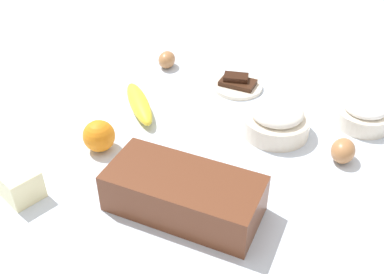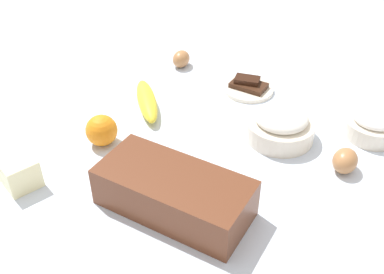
# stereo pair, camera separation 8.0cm
# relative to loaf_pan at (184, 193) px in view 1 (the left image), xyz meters

# --- Properties ---
(ground_plane) EXTENTS (2.40, 2.40, 0.02)m
(ground_plane) POSITION_rel_loaf_pan_xyz_m (0.08, -0.15, -0.05)
(ground_plane) COLOR silver
(loaf_pan) EXTENTS (0.29, 0.16, 0.08)m
(loaf_pan) POSITION_rel_loaf_pan_xyz_m (0.00, 0.00, 0.00)
(loaf_pan) COLOR brown
(loaf_pan) RESTS_ON ground_plane
(flour_bowl) EXTENTS (0.15, 0.15, 0.07)m
(flour_bowl) POSITION_rel_loaf_pan_xyz_m (-0.05, -0.31, -0.01)
(flour_bowl) COLOR silver
(flour_bowl) RESTS_ON ground_plane
(sugar_bowl) EXTENTS (0.12, 0.12, 0.07)m
(sugar_bowl) POSITION_rel_loaf_pan_xyz_m (-0.21, -0.45, -0.01)
(sugar_bowl) COLOR silver
(sugar_bowl) RESTS_ON ground_plane
(banana) EXTENTS (0.17, 0.16, 0.04)m
(banana) POSITION_rel_loaf_pan_xyz_m (0.27, -0.23, -0.02)
(banana) COLOR yellow
(banana) RESTS_ON ground_plane
(orange_fruit) EXTENTS (0.07, 0.07, 0.07)m
(orange_fruit) POSITION_rel_loaf_pan_xyz_m (0.25, -0.06, -0.01)
(orange_fruit) COLOR orange
(orange_fruit) RESTS_ON ground_plane
(butter_block) EXTENTS (0.10, 0.08, 0.06)m
(butter_block) POSITION_rel_loaf_pan_xyz_m (0.29, 0.13, -0.01)
(butter_block) COLOR #F4EDB2
(butter_block) RESTS_ON ground_plane
(egg_near_butter) EXTENTS (0.06, 0.07, 0.05)m
(egg_near_butter) POSITION_rel_loaf_pan_xyz_m (0.33, -0.45, -0.02)
(egg_near_butter) COLOR #AD7446
(egg_near_butter) RESTS_ON ground_plane
(egg_beside_bowl) EXTENTS (0.06, 0.07, 0.05)m
(egg_beside_bowl) POSITION_rel_loaf_pan_xyz_m (-0.21, -0.29, -0.02)
(egg_beside_bowl) COLOR #AD7446
(egg_beside_bowl) RESTS_ON ground_plane
(chocolate_plate) EXTENTS (0.13, 0.13, 0.03)m
(chocolate_plate) POSITION_rel_loaf_pan_xyz_m (0.11, -0.45, -0.03)
(chocolate_plate) COLOR silver
(chocolate_plate) RESTS_ON ground_plane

